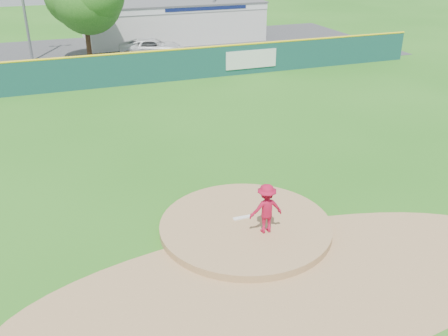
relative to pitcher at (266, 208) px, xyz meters
name	(u,v)px	position (x,y,z in m)	size (l,w,h in m)	color
ground	(245,229)	(-0.39, 0.66, -1.05)	(120.00, 120.00, 0.00)	#286B19
pitchers_mound	(245,229)	(-0.39, 0.66, -1.05)	(5.50, 5.50, 0.50)	#9E774C
pitching_rubber	(242,218)	(-0.39, 0.96, -0.78)	(0.60, 0.15, 0.04)	white
infield_dirt_arc	(288,285)	(-0.39, -2.34, -1.05)	(15.40, 15.40, 0.01)	#9E774C
parking_lot	(114,55)	(-0.39, 27.66, -1.04)	(44.00, 16.00, 0.02)	#38383A
pitcher	(266,208)	(0.00, 0.00, 0.00)	(1.04, 0.60, 1.61)	#A80E30
van	(152,48)	(2.31, 25.86, -0.34)	(2.29, 4.98, 1.38)	silver
pool_building_grp	(171,19)	(5.61, 32.66, 0.61)	(15.20, 8.20, 3.31)	silver
fence_banners	(112,71)	(-1.80, 18.58, -0.05)	(22.00, 0.04, 1.20)	#570C1B
outfield_fence	(135,67)	(-0.39, 18.66, 0.04)	(40.00, 0.14, 2.07)	#154542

